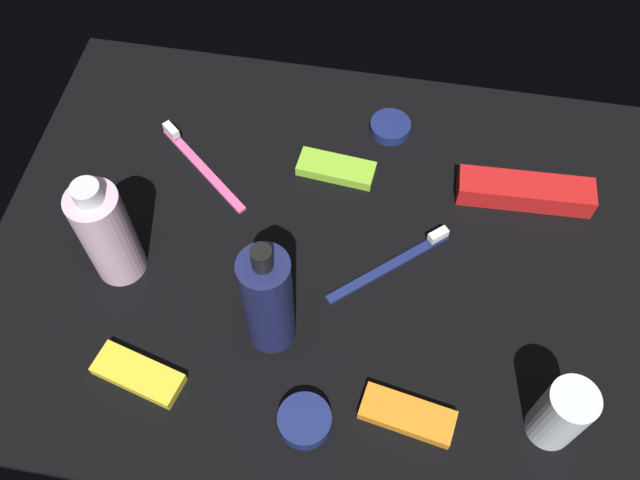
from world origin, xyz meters
TOP-DOWN VIEW (x-y plane):
  - ground_plane at (0.00, 0.00)cm, footprint 84.00×64.00cm
  - lotion_bottle at (-3.73, -11.72)cm, footprint 5.63×5.63cm
  - bodywash_bottle at (-24.16, -6.09)cm, footprint 6.11×6.11cm
  - deodorant_stick at (28.68, -17.77)cm, footprint 5.19×5.19cm
  - toothbrush_navy at (9.70, -0.02)cm, footprint 14.29×12.81cm
  - toothbrush_pink at (-18.83, 10.87)cm, footprint 14.50×12.56cm
  - toothpaste_box_red at (25.16, 12.81)cm, footprint 17.77×5.16cm
  - snack_bar_orange at (13.16, -19.29)cm, footprint 10.93×5.70cm
  - snack_bar_yellow at (-17.61, -19.85)cm, footprint 11.07×6.48cm
  - snack_bar_lime at (-0.36, 12.89)cm, footprint 10.74×4.99cm
  - cream_tin_left at (6.36, 21.41)cm, footprint 5.72×5.72cm
  - cream_tin_right at (2.09, -21.94)cm, footprint 5.98×5.98cm

SIDE VIEW (x-z plane):
  - ground_plane at x=0.00cm, z-range -1.20..0.00cm
  - toothbrush_navy at x=9.70cm, z-range -0.44..1.66cm
  - toothbrush_pink at x=-18.83cm, z-range -0.44..1.66cm
  - snack_bar_orange at x=13.16cm, z-range 0.00..1.50cm
  - snack_bar_yellow at x=-17.61cm, z-range 0.00..1.50cm
  - snack_bar_lime at x=-0.36cm, z-range 0.00..1.50cm
  - cream_tin_left at x=6.36cm, z-range 0.00..1.54cm
  - cream_tin_right at x=2.09cm, z-range 0.00..2.03cm
  - toothpaste_box_red at x=25.16cm, z-range 0.00..3.20cm
  - deodorant_stick at x=28.68cm, z-range 0.00..9.97cm
  - bodywash_bottle at x=-24.16cm, z-range -0.77..16.05cm
  - lotion_bottle at x=-3.73cm, z-range -1.16..17.85cm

